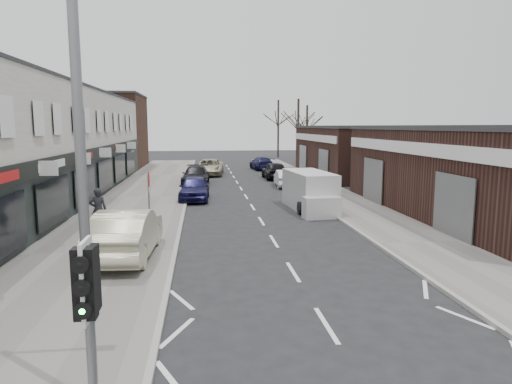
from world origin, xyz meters
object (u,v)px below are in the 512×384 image
object	(u,v)px
parked_car_left_a	(194,188)
parked_car_right_c	(262,163)
sedan_on_pavement	(127,233)
parked_car_left_c	(209,167)
pedestrian	(98,210)
warning_sign	(149,184)
parked_car_left_b	(196,176)
parked_car_right_a	(285,178)
traffic_light	(88,299)
parked_car_right_b	(274,170)
street_lamp	(91,130)
white_van	(310,192)

from	to	relation	value
parked_car_left_a	parked_car_right_c	distance (m)	20.97
sedan_on_pavement	parked_car_left_c	world-z (taller)	sedan_on_pavement
pedestrian	parked_car_left_a	xyz separation A→B (m)	(3.96, 9.00, -0.32)
warning_sign	parked_car_left_b	xyz separation A→B (m)	(1.76, 16.58, -1.46)
parked_car_right_c	parked_car_right_a	bearing A→B (deg)	84.94
sedan_on_pavement	pedestrian	bearing A→B (deg)	-62.48
pedestrian	traffic_light	bearing A→B (deg)	96.21
traffic_light	parked_car_right_b	bearing A→B (deg)	76.90
warning_sign	parked_car_right_c	distance (m)	30.13
traffic_light	pedestrian	bearing A→B (deg)	101.93
warning_sign	pedestrian	distance (m)	2.47
street_lamp	sedan_on_pavement	bearing A→B (deg)	96.54
parked_car_left_a	street_lamp	bearing A→B (deg)	-90.28
street_lamp	parked_car_left_c	xyz separation A→B (m)	(2.33, 36.67, -3.85)
street_lamp	white_van	size ratio (longest dim) A/B	1.42
street_lamp	parked_car_right_a	world-z (taller)	street_lamp
white_van	parked_car_left_c	world-z (taller)	white_van
street_lamp	parked_car_left_b	size ratio (longest dim) A/B	1.56
pedestrian	parked_car_right_a	world-z (taller)	pedestrian
parked_car_left_c	parked_car_right_a	xyz separation A→B (m)	(5.70, -9.26, -0.10)
parked_car_left_a	parked_car_right_b	size ratio (longest dim) A/B	0.99
parked_car_left_b	parked_car_right_c	distance (m)	14.05
pedestrian	parked_car_right_c	size ratio (longest dim) A/B	0.40
parked_car_right_a	white_van	bearing A→B (deg)	91.17
warning_sign	parked_car_left_c	distance (m)	24.09
street_lamp	pedestrian	size ratio (longest dim) A/B	4.13
white_van	parked_car_right_a	bearing A→B (deg)	82.81
pedestrian	parked_car_right_b	bearing A→B (deg)	-124.32
pedestrian	parked_car_left_b	xyz separation A→B (m)	(3.96, 16.57, -0.34)
street_lamp	parked_car_left_a	size ratio (longest dim) A/B	1.78
parked_car_left_c	parked_car_left_a	bearing A→B (deg)	-89.74
traffic_light	parked_car_left_b	xyz separation A→B (m)	(1.00, 30.59, -1.67)
pedestrian	parked_car_right_a	xyz separation A→B (m)	(10.86, 14.60, -0.42)
parked_car_right_a	parked_car_right_c	bearing A→B (deg)	-86.73
pedestrian	parked_car_left_b	bearing A→B (deg)	-109.18
traffic_light	parked_car_left_a	size ratio (longest dim) A/B	0.69
warning_sign	sedan_on_pavement	xyz separation A→B (m)	(-0.38, -3.96, -1.23)
sedan_on_pavement	street_lamp	bearing A→B (deg)	99.37
white_van	parked_car_left_c	size ratio (longest dim) A/B	1.02
traffic_light	parked_car_left_b	world-z (taller)	traffic_light
parked_car_left_c	parked_car_right_c	distance (m)	7.55
warning_sign	sedan_on_pavement	bearing A→B (deg)	-95.46
sedan_on_pavement	pedestrian	size ratio (longest dim) A/B	2.68
pedestrian	parked_car_right_c	distance (m)	30.79
warning_sign	parked_car_right_c	bearing A→B (deg)	73.27
white_van	parked_car_right_b	bearing A→B (deg)	83.56
parked_car_left_a	white_van	bearing A→B (deg)	-29.76
warning_sign	pedestrian	bearing A→B (deg)	179.73
traffic_light	parked_car_right_a	world-z (taller)	traffic_light
parked_car_right_c	traffic_light	bearing A→B (deg)	74.49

